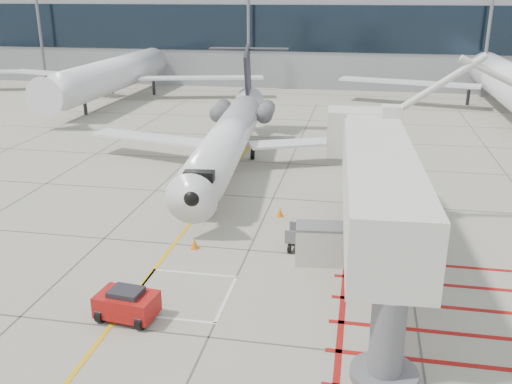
# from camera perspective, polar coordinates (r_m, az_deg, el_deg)

# --- Properties ---
(ground_plane) EXTENTS (260.00, 260.00, 0.00)m
(ground_plane) POSITION_cam_1_polar(r_m,az_deg,el_deg) (26.11, -2.46, -9.52)
(ground_plane) COLOR #9D9887
(ground_plane) RESTS_ON ground
(regional_jet) EXTENTS (26.43, 32.16, 7.94)m
(regional_jet) POSITION_cam_1_polar(r_m,az_deg,el_deg) (39.72, -3.28, 6.79)
(regional_jet) COLOR white
(regional_jet) RESTS_ON ground_plane
(jet_bridge) EXTENTS (10.56, 20.68, 8.09)m
(jet_bridge) POSITION_cam_1_polar(r_m,az_deg,el_deg) (25.39, 12.17, -0.78)
(jet_bridge) COLOR silver
(jet_bridge) RESTS_ON ground_plane
(pushback_tug) EXTENTS (2.53, 1.75, 1.39)m
(pushback_tug) POSITION_cam_1_polar(r_m,az_deg,el_deg) (24.10, -12.79, -10.78)
(pushback_tug) COLOR #A4120F
(pushback_tug) RESTS_ON ground_plane
(baggage_cart) EXTENTS (2.18, 1.47, 1.32)m
(baggage_cart) POSITION_cam_1_polar(r_m,az_deg,el_deg) (29.42, 5.15, -4.66)
(baggage_cart) COLOR #56565A
(baggage_cart) RESTS_ON ground_plane
(ground_power_unit) EXTENTS (2.58, 1.67, 1.94)m
(ground_power_unit) POSITION_cam_1_polar(r_m,az_deg,el_deg) (28.17, 6.48, -5.16)
(ground_power_unit) COLOR #B9B7B0
(ground_power_unit) RESTS_ON ground_plane
(cone_nose) EXTENTS (0.40, 0.40, 0.55)m
(cone_nose) POSITION_cam_1_polar(r_m,az_deg,el_deg) (29.84, -6.18, -5.15)
(cone_nose) COLOR orange
(cone_nose) RESTS_ON ground_plane
(cone_side) EXTENTS (0.40, 0.40, 0.56)m
(cone_side) POSITION_cam_1_polar(r_m,az_deg,el_deg) (33.83, 2.40, -2.01)
(cone_side) COLOR orange
(cone_side) RESTS_ON ground_plane
(terminal_building) EXTENTS (180.00, 28.00, 14.00)m
(terminal_building) POSITION_cam_1_polar(r_m,az_deg,el_deg) (92.53, 14.02, 15.37)
(terminal_building) COLOR gray
(terminal_building) RESTS_ON ground_plane
(terminal_glass_band) EXTENTS (180.00, 0.10, 6.00)m
(terminal_glass_band) POSITION_cam_1_polar(r_m,az_deg,el_deg) (78.47, 14.57, 15.43)
(terminal_glass_band) COLOR black
(terminal_glass_band) RESTS_ON ground_plane
(bg_aircraft_b) EXTENTS (34.50, 38.33, 11.50)m
(bg_aircraft_b) POSITION_cam_1_polar(r_m,az_deg,el_deg) (74.64, -13.06, 13.64)
(bg_aircraft_b) COLOR silver
(bg_aircraft_b) RESTS_ON ground_plane
(bg_aircraft_c) EXTENTS (36.25, 40.27, 12.08)m
(bg_aircraft_c) POSITION_cam_1_polar(r_m,az_deg,el_deg) (70.22, 23.67, 12.45)
(bg_aircraft_c) COLOR silver
(bg_aircraft_c) RESTS_ON ground_plane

